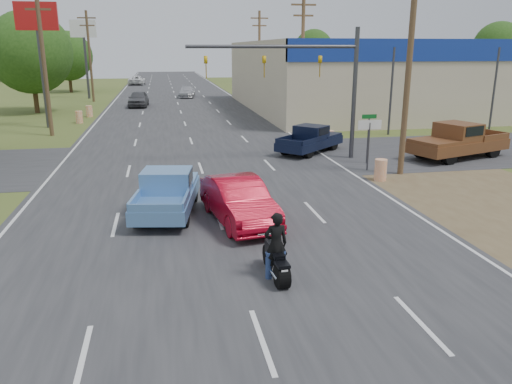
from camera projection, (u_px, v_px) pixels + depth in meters
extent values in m
plane|color=#455421|center=(262.00, 341.00, 10.42)|extent=(200.00, 200.00, 0.00)
cube|color=#2D2D30|center=(181.00, 112.00, 48.19)|extent=(15.00, 180.00, 0.02)
cube|color=#2D2D30|center=(198.00, 160.00, 27.42)|extent=(120.00, 10.00, 0.02)
cube|color=brown|center=(463.00, 188.00, 21.82)|extent=(8.00, 18.00, 0.01)
cube|color=#B7A88C|center=(483.00, 74.00, 52.98)|extent=(50.00, 28.00, 6.60)
cylinder|color=#4C3823|center=(409.00, 69.00, 23.01)|extent=(0.28, 0.28, 10.00)
cylinder|color=#4C3823|center=(302.00, 60.00, 40.01)|extent=(0.28, 0.28, 10.00)
cube|color=#4C3823|center=(304.00, 5.00, 38.85)|extent=(2.00, 0.14, 0.14)
cube|color=#4C3823|center=(303.00, 16.00, 39.07)|extent=(1.60, 0.14, 0.14)
cylinder|color=#4C3823|center=(259.00, 57.00, 57.01)|extent=(0.28, 0.28, 10.00)
cube|color=#4C3823|center=(259.00, 18.00, 55.85)|extent=(2.00, 0.14, 0.14)
cube|color=#4C3823|center=(259.00, 26.00, 56.07)|extent=(1.60, 0.14, 0.14)
cylinder|color=#4C3823|center=(44.00, 62.00, 33.79)|extent=(0.28, 0.28, 10.00)
cube|color=#4C3823|center=(38.00, 9.00, 32.85)|extent=(1.60, 0.14, 0.14)
cylinder|color=#4C3823|center=(90.00, 57.00, 56.46)|extent=(0.28, 0.28, 10.00)
cube|color=#4C3823|center=(86.00, 18.00, 55.30)|extent=(2.00, 0.14, 0.14)
cube|color=#4C3823|center=(87.00, 25.00, 55.52)|extent=(1.60, 0.14, 0.14)
cylinder|color=#422D19|center=(36.00, 96.00, 47.24)|extent=(0.44, 0.44, 3.24)
sphere|color=#1E4313|center=(30.00, 52.00, 46.14)|extent=(7.56, 7.56, 7.56)
cylinder|color=#422D19|center=(70.00, 82.00, 69.83)|extent=(0.44, 0.44, 2.88)
sphere|color=#1E4313|center=(68.00, 56.00, 68.85)|extent=(6.72, 6.72, 6.72)
cylinder|color=#422D19|center=(495.00, 74.00, 85.82)|extent=(0.44, 0.44, 3.60)
sphere|color=#1E4313|center=(498.00, 47.00, 84.61)|extent=(8.40, 8.40, 8.40)
cylinder|color=#422D19|center=(313.00, 69.00, 105.01)|extent=(0.44, 0.44, 3.42)
sphere|color=#1E4313|center=(314.00, 49.00, 103.85)|extent=(7.98, 7.98, 7.98)
cylinder|color=#422D19|center=(8.00, 71.00, 94.28)|extent=(0.44, 0.44, 3.78)
sphere|color=#1E4313|center=(5.00, 45.00, 93.00)|extent=(8.82, 8.82, 8.82)
cylinder|color=orange|center=(381.00, 170.00, 23.04)|extent=(0.56, 0.56, 1.00)
cylinder|color=orange|center=(329.00, 138.00, 31.14)|extent=(0.56, 0.56, 1.00)
cylinder|color=orange|center=(79.00, 117.00, 40.88)|extent=(0.56, 0.56, 1.00)
cylinder|color=orange|center=(89.00, 111.00, 44.71)|extent=(0.56, 0.56, 1.00)
cylinder|color=#3F3F44|center=(42.00, 68.00, 37.53)|extent=(0.30, 0.30, 9.00)
cube|color=#B21414|center=(36.00, 16.00, 36.51)|extent=(3.00, 0.35, 2.00)
cylinder|color=#3F3F44|center=(86.00, 61.00, 60.20)|extent=(0.30, 0.30, 9.00)
cube|color=white|center=(83.00, 29.00, 59.17)|extent=(3.00, 0.35, 2.00)
cylinder|color=#3F3F44|center=(368.00, 147.00, 24.77)|extent=(0.08, 0.08, 2.40)
cube|color=white|center=(370.00, 125.00, 24.47)|extent=(1.20, 0.05, 0.45)
cylinder|color=#3F3F44|center=(368.00, 141.00, 26.29)|extent=(0.08, 0.08, 2.40)
cube|color=#0C591E|center=(369.00, 116.00, 25.93)|extent=(0.80, 0.04, 0.22)
cylinder|color=#3F3F44|center=(354.00, 95.00, 27.02)|extent=(0.24, 0.24, 7.00)
cylinder|color=#3F3F44|center=(274.00, 47.00, 25.53)|extent=(9.00, 0.18, 0.18)
imported|color=gold|center=(320.00, 56.00, 26.10)|extent=(0.18, 0.40, 1.10)
imported|color=gold|center=(264.00, 56.00, 25.56)|extent=(0.18, 0.40, 1.10)
imported|color=gold|center=(206.00, 56.00, 25.03)|extent=(0.18, 0.40, 1.10)
imported|color=#A6071B|center=(239.00, 201.00, 17.38)|extent=(2.41, 4.93, 1.55)
cylinder|color=black|center=(282.00, 276.00, 12.68)|extent=(0.35, 0.65, 0.63)
cylinder|color=black|center=(267.00, 255.00, 13.97)|extent=(0.16, 0.64, 0.63)
cube|color=black|center=(274.00, 255.00, 13.27)|extent=(0.29, 1.16, 0.29)
cube|color=black|center=(272.00, 245.00, 13.44)|extent=(0.28, 0.54, 0.21)
cube|color=black|center=(277.00, 254.00, 12.96)|extent=(0.32, 0.54, 0.10)
cylinder|color=white|center=(269.00, 234.00, 13.65)|extent=(0.62, 0.09, 0.05)
cube|color=white|center=(285.00, 272.00, 12.43)|extent=(0.17, 0.03, 0.11)
imported|color=black|center=(276.00, 248.00, 13.06)|extent=(0.66, 0.46, 1.74)
cylinder|color=black|center=(153.00, 192.00, 19.86)|extent=(0.41, 0.80, 0.76)
cylinder|color=black|center=(193.00, 192.00, 19.88)|extent=(0.41, 0.80, 0.76)
cylinder|color=black|center=(138.00, 216.00, 17.02)|extent=(0.41, 0.80, 0.76)
cylinder|color=black|center=(184.00, 216.00, 17.04)|extent=(0.41, 0.80, 0.76)
cube|color=#5A8AC2|center=(167.00, 198.00, 18.39)|extent=(2.71, 5.18, 0.49)
cube|color=#5A8AC2|center=(173.00, 180.00, 19.73)|extent=(2.10, 2.16, 0.17)
cube|color=#5A8AC2|center=(167.00, 180.00, 18.31)|extent=(1.97, 1.76, 0.81)
cube|color=black|center=(167.00, 177.00, 18.27)|extent=(1.96, 1.47, 0.43)
cube|color=#5A8AC2|center=(155.00, 208.00, 15.96)|extent=(1.73, 0.37, 0.28)
cylinder|color=black|center=(311.00, 141.00, 30.88)|extent=(0.73, 0.70, 0.74)
cylinder|color=black|center=(333.00, 144.00, 29.99)|extent=(0.73, 0.70, 0.74)
cylinder|color=black|center=(285.00, 149.00, 28.66)|extent=(0.73, 0.70, 0.74)
cylinder|color=black|center=(309.00, 152.00, 27.77)|extent=(0.73, 0.70, 0.74)
cube|color=black|center=(310.00, 143.00, 29.27)|extent=(4.77, 4.61, 0.48)
cube|color=black|center=(322.00, 135.00, 30.29)|extent=(2.53, 2.52, 0.17)
cube|color=black|center=(311.00, 132.00, 29.17)|extent=(2.21, 2.22, 0.78)
cube|color=black|center=(311.00, 130.00, 29.13)|extent=(2.02, 2.05, 0.41)
cube|color=black|center=(288.00, 143.00, 27.36)|extent=(1.20, 1.30, 0.28)
cylinder|color=black|center=(450.00, 156.00, 26.21)|extent=(0.97, 0.62, 0.91)
cylinder|color=black|center=(422.00, 150.00, 27.81)|extent=(0.97, 0.62, 0.91)
cylinder|color=black|center=(493.00, 150.00, 27.91)|extent=(0.97, 0.62, 0.91)
cylinder|color=black|center=(464.00, 144.00, 29.51)|extent=(0.97, 0.62, 0.91)
cube|color=brown|center=(458.00, 145.00, 27.79)|extent=(6.35, 4.09, 0.59)
cube|color=brown|center=(436.00, 142.00, 26.84)|extent=(2.84, 2.79, 0.21)
cube|color=brown|center=(458.00, 132.00, 27.52)|extent=(2.37, 2.57, 0.97)
cube|color=black|center=(458.00, 129.00, 27.47)|extent=(2.05, 2.49, 0.51)
cube|color=brown|center=(492.00, 133.00, 29.05)|extent=(0.77, 2.01, 0.34)
imported|color=#4C4D50|center=(138.00, 99.00, 52.43)|extent=(2.19, 4.91, 1.64)
imported|color=#B5B6BA|center=(187.00, 92.00, 62.77)|extent=(2.49, 4.91, 1.37)
imported|color=white|center=(137.00, 80.00, 84.64)|extent=(2.97, 5.56, 1.48)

